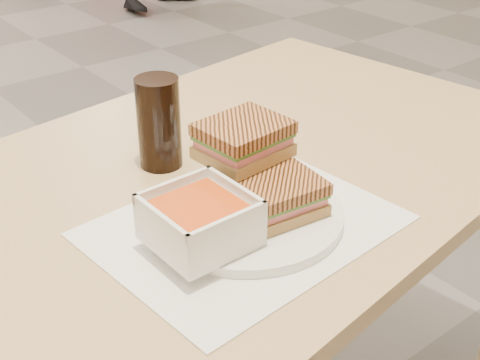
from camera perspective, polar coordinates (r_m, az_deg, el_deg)
main_table at (r=1.08m, az=-2.02°, el=-4.64°), size 1.28×0.86×0.75m
tray_liner at (r=0.89m, az=0.37°, el=-3.96°), size 0.41×0.33×0.00m
plate at (r=0.90m, az=0.47°, el=-3.01°), size 0.27×0.27×0.01m
soup_bowl at (r=0.82m, az=-3.47°, el=-3.65°), size 0.12×0.12×0.06m
panini_lower at (r=0.88m, az=3.43°, el=-1.41°), size 0.12×0.10×0.05m
panini_upper at (r=0.91m, az=0.30°, el=3.50°), size 0.12×0.10×0.05m
cola_glass at (r=1.02m, az=-7.01°, el=4.92°), size 0.07×0.07×0.14m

